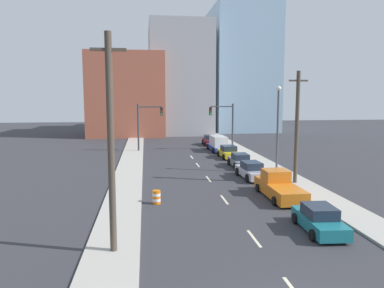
% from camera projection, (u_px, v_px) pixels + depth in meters
% --- Properties ---
extents(sidewalk_left, '(2.64, 92.40, 0.13)m').
position_uv_depth(sidewalk_left, '(135.00, 145.00, 56.85)').
color(sidewalk_left, '#ADA89E').
rests_on(sidewalk_left, ground).
extents(sidewalk_right, '(2.64, 92.40, 0.13)m').
position_uv_depth(sidewalk_right, '(228.00, 143.00, 58.63)').
color(sidewalk_right, '#ADA89E').
rests_on(sidewalk_right, ground).
extents(lane_stripe_at_7m, '(0.16, 2.40, 0.01)m').
position_uv_depth(lane_stripe_at_7m, '(254.00, 238.00, 19.65)').
color(lane_stripe_at_7m, beige).
rests_on(lane_stripe_at_7m, ground).
extents(lane_stripe_at_15m, '(0.16, 2.40, 0.01)m').
position_uv_depth(lane_stripe_at_15m, '(224.00, 200.00, 27.01)').
color(lane_stripe_at_15m, beige).
rests_on(lane_stripe_at_15m, ground).
extents(lane_stripe_at_22m, '(0.16, 2.40, 0.01)m').
position_uv_depth(lane_stripe_at_22m, '(208.00, 179.00, 33.75)').
color(lane_stripe_at_22m, beige).
rests_on(lane_stripe_at_22m, ground).
extents(lane_stripe_at_29m, '(0.16, 2.40, 0.01)m').
position_uv_depth(lane_stripe_at_29m, '(198.00, 165.00, 40.60)').
color(lane_stripe_at_29m, beige).
rests_on(lane_stripe_at_29m, ground).
extents(lane_stripe_at_34m, '(0.16, 2.40, 0.01)m').
position_uv_depth(lane_stripe_at_34m, '(192.00, 157.00, 45.86)').
color(lane_stripe_at_34m, beige).
rests_on(lane_stripe_at_34m, ground).
extents(building_brick_left, '(14.00, 16.00, 15.34)m').
position_uv_depth(building_brick_left, '(127.00, 95.00, 72.63)').
color(building_brick_left, '#9E513D').
rests_on(building_brick_left, ground).
extents(building_office_center, '(12.00, 20.00, 21.54)m').
position_uv_depth(building_office_center, '(179.00, 80.00, 77.45)').
color(building_office_center, '#99999E').
rests_on(building_office_center, ground).
extents(building_glass_right, '(13.00, 20.00, 26.07)m').
position_uv_depth(building_glass_right, '(239.00, 71.00, 82.81)').
color(building_glass_right, '#8CADC6').
rests_on(building_glass_right, ground).
extents(traffic_signal_left, '(3.42, 0.35, 6.42)m').
position_uv_depth(traffic_signal_left, '(145.00, 121.00, 50.16)').
color(traffic_signal_left, '#38383D').
rests_on(traffic_signal_left, ground).
extents(traffic_signal_right, '(3.42, 0.35, 6.42)m').
position_uv_depth(traffic_signal_right, '(226.00, 121.00, 51.54)').
color(traffic_signal_right, '#38383D').
rests_on(traffic_signal_right, ground).
extents(utility_pole_left_near, '(1.60, 0.32, 10.29)m').
position_uv_depth(utility_pole_left_near, '(111.00, 143.00, 17.17)').
color(utility_pole_left_near, '#473D33').
rests_on(utility_pole_left_near, ground).
extents(utility_pole_right_mid, '(1.60, 0.32, 9.50)m').
position_uv_depth(utility_pole_right_mid, '(297.00, 127.00, 31.28)').
color(utility_pole_right_mid, '#473D33').
rests_on(utility_pole_right_mid, ground).
extents(traffic_barrel, '(0.56, 0.56, 0.95)m').
position_uv_depth(traffic_barrel, '(156.00, 197.00, 25.91)').
color(traffic_barrel, orange).
rests_on(traffic_barrel, ground).
extents(street_lamp, '(0.44, 0.44, 8.38)m').
position_uv_depth(street_lamp, '(278.00, 123.00, 35.75)').
color(street_lamp, '#4C4C51').
rests_on(street_lamp, ground).
extents(sedan_teal, '(2.19, 4.44, 1.45)m').
position_uv_depth(sedan_teal, '(319.00, 220.00, 20.63)').
color(sedan_teal, '#196B75').
rests_on(sedan_teal, ground).
extents(pickup_truck_orange, '(2.36, 6.00, 1.91)m').
position_uv_depth(pickup_truck_orange, '(279.00, 187.00, 27.62)').
color(pickup_truck_orange, orange).
rests_on(pickup_truck_orange, ground).
extents(sedan_silver, '(2.20, 4.84, 1.52)m').
position_uv_depth(sedan_silver, '(252.00, 171.00, 33.97)').
color(sedan_silver, '#B2B2BC').
rests_on(sedan_silver, ground).
extents(sedan_gray, '(2.02, 4.53, 1.43)m').
position_uv_depth(sedan_gray, '(240.00, 161.00, 39.37)').
color(sedan_gray, slate).
rests_on(sedan_gray, ground).
extents(sedan_yellow, '(2.24, 4.46, 1.50)m').
position_uv_depth(sedan_yellow, '(229.00, 152.00, 45.25)').
color(sedan_yellow, gold).
rests_on(sedan_yellow, ground).
extents(box_truck_blue, '(2.42, 6.02, 2.08)m').
position_uv_depth(box_truck_blue, '(218.00, 144.00, 50.76)').
color(box_truck_blue, navy).
rests_on(box_truck_blue, ground).
extents(sedan_maroon, '(2.09, 4.33, 1.54)m').
position_uv_depth(sedan_maroon, '(210.00, 140.00, 57.21)').
color(sedan_maroon, maroon).
rests_on(sedan_maroon, ground).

